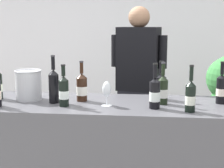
{
  "coord_description": "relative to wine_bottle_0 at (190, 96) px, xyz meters",
  "views": [
    {
      "loc": [
        0.31,
        -2.47,
        1.56
      ],
      "look_at": [
        0.05,
        0.0,
        1.11
      ],
      "focal_mm": 53.19,
      "sensor_mm": 36.0,
      "label": 1
    }
  ],
  "objects": [
    {
      "name": "wine_bottle_6",
      "position": [
        -0.18,
        0.21,
        -0.0
      ],
      "size": [
        0.08,
        0.08,
        0.32
      ],
      "color": "black",
      "rests_on": "counter"
    },
    {
      "name": "person_server",
      "position": [
        -0.38,
        0.9,
        -0.22
      ],
      "size": [
        0.53,
        0.32,
        1.72
      ],
      "color": "black",
      "rests_on": "ground_plane"
    },
    {
      "name": "wine_glass",
      "position": [
        -0.6,
        0.1,
        0.01
      ],
      "size": [
        0.08,
        0.08,
        0.19
      ],
      "color": "silver",
      "rests_on": "counter"
    },
    {
      "name": "wine_bottle_3",
      "position": [
        -0.24,
        0.07,
        0.0
      ],
      "size": [
        0.08,
        0.08,
        0.33
      ],
      "color": "black",
      "rests_on": "counter"
    },
    {
      "name": "wall_back",
      "position": [
        -0.61,
        2.79,
        0.33
      ],
      "size": [
        8.0,
        0.1,
        2.8
      ],
      "primitive_type": "cube",
      "color": "white",
      "rests_on": "ground_plane"
    },
    {
      "name": "wine_bottle_0",
      "position": [
        0.0,
        0.0,
        0.0
      ],
      "size": [
        0.07,
        0.07,
        0.33
      ],
      "color": "black",
      "rests_on": "counter"
    },
    {
      "name": "wine_bottle_5",
      "position": [
        0.26,
        0.27,
        0.0
      ],
      "size": [
        0.07,
        0.07,
        0.32
      ],
      "color": "black",
      "rests_on": "counter"
    },
    {
      "name": "wine_bottle_7",
      "position": [
        -1.01,
        0.16,
        0.03
      ],
      "size": [
        0.08,
        0.08,
        0.37
      ],
      "color": "black",
      "rests_on": "counter"
    },
    {
      "name": "wine_bottle_1",
      "position": [
        -0.19,
        0.36,
        0.0
      ],
      "size": [
        0.08,
        0.08,
        0.31
      ],
      "color": "black",
      "rests_on": "counter"
    },
    {
      "name": "wine_bottle_9",
      "position": [
        -0.81,
        0.24,
        -0.0
      ],
      "size": [
        0.08,
        0.08,
        0.32
      ],
      "color": "black",
      "rests_on": "counter"
    },
    {
      "name": "wine_bottle_8",
      "position": [
        -0.91,
        0.06,
        0.0
      ],
      "size": [
        0.07,
        0.07,
        0.31
      ],
      "color": "black",
      "rests_on": "counter"
    },
    {
      "name": "counter",
      "position": [
        -0.61,
        0.19,
        -0.59
      ],
      "size": [
        2.16,
        0.69,
        0.96
      ],
      "primitive_type": "cube",
      "color": "#4C4C51",
      "rests_on": "ground_plane"
    },
    {
      "name": "ice_bucket",
      "position": [
        -1.24,
        0.24,
        0.01
      ],
      "size": [
        0.21,
        0.21,
        0.24
      ],
      "color": "silver",
      "rests_on": "counter"
    }
  ]
}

